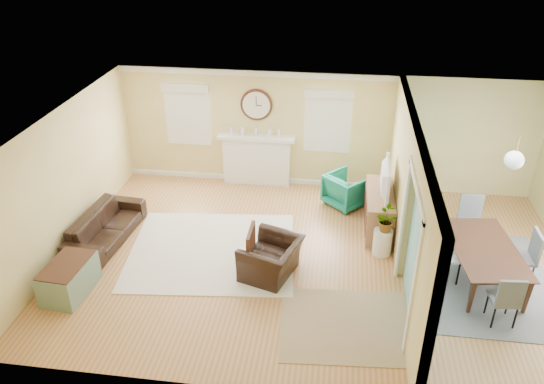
% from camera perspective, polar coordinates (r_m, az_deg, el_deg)
% --- Properties ---
extents(floor, '(9.00, 9.00, 0.00)m').
position_cam_1_polar(floor, '(9.66, 4.50, -7.42)').
color(floor, olive).
rests_on(floor, ground).
extents(wall_back, '(9.00, 0.02, 2.60)m').
position_cam_1_polar(wall_back, '(11.67, 5.72, 6.50)').
color(wall_back, tan).
rests_on(wall_back, ground).
extents(wall_front, '(9.00, 0.02, 2.60)m').
position_cam_1_polar(wall_front, '(6.51, 3.16, -13.62)').
color(wall_front, tan).
rests_on(wall_front, ground).
extents(wall_left, '(0.02, 6.00, 2.60)m').
position_cam_1_polar(wall_left, '(10.16, -21.40, 1.04)').
color(wall_left, tan).
rests_on(wall_left, ground).
extents(ceiling, '(9.00, 6.00, 0.02)m').
position_cam_1_polar(ceiling, '(8.40, 5.18, 7.07)').
color(ceiling, white).
rests_on(ceiling, wall_back).
extents(partition, '(0.17, 6.00, 2.60)m').
position_cam_1_polar(partition, '(9.25, 14.31, -0.13)').
color(partition, tan).
rests_on(partition, ground).
extents(fireplace, '(1.70, 0.30, 1.17)m').
position_cam_1_polar(fireplace, '(11.97, -1.66, 3.56)').
color(fireplace, white).
rests_on(fireplace, ground).
extents(wall_clock, '(0.70, 0.07, 0.70)m').
position_cam_1_polar(wall_clock, '(11.58, -1.68, 9.36)').
color(wall_clock, '#4F291A').
rests_on(wall_clock, wall_back).
extents(window_left, '(1.05, 0.13, 1.42)m').
position_cam_1_polar(window_left, '(11.97, -9.11, 8.69)').
color(window_left, white).
rests_on(window_left, wall_back).
extents(window_right, '(1.05, 0.13, 1.42)m').
position_cam_1_polar(window_right, '(11.49, 6.05, 8.05)').
color(window_right, white).
rests_on(window_right, wall_back).
extents(pendant, '(0.30, 0.30, 0.55)m').
position_cam_1_polar(pendant, '(8.97, 24.59, 3.13)').
color(pendant, gold).
rests_on(pendant, ceiling).
extents(rug_cream, '(3.25, 2.89, 0.02)m').
position_cam_1_polar(rug_cream, '(9.95, -6.45, -6.26)').
color(rug_cream, silver).
rests_on(rug_cream, floor).
extents(rug_jute, '(2.13, 1.80, 0.01)m').
position_cam_1_polar(rug_jute, '(8.43, 7.98, -13.97)').
color(rug_jute, tan).
rests_on(rug_jute, floor).
extents(rug_grey, '(2.35, 2.94, 0.01)m').
position_cam_1_polar(rug_grey, '(9.87, 21.44, -8.71)').
color(rug_grey, slate).
rests_on(rug_grey, floor).
extents(sofa, '(0.93, 2.03, 0.58)m').
position_cam_1_polar(sofa, '(10.54, -17.47, -3.55)').
color(sofa, black).
rests_on(sofa, floor).
extents(eames_chair, '(1.14, 1.23, 0.65)m').
position_cam_1_polar(eames_chair, '(9.14, -0.08, -7.15)').
color(eames_chair, black).
rests_on(eames_chair, floor).
extents(green_chair, '(1.08, 1.08, 0.71)m').
position_cam_1_polar(green_chair, '(11.28, 7.98, 0.22)').
color(green_chair, '#027859').
rests_on(green_chair, floor).
extents(trunk, '(0.67, 1.02, 0.57)m').
position_cam_1_polar(trunk, '(9.38, -21.00, -8.66)').
color(trunk, gray).
rests_on(trunk, floor).
extents(credenza, '(0.52, 1.52, 0.80)m').
position_cam_1_polar(credenza, '(10.55, 11.40, -1.98)').
color(credenza, '#98734A').
rests_on(credenza, floor).
extents(tv, '(0.17, 1.08, 0.62)m').
position_cam_1_polar(tv, '(10.21, 11.68, 1.46)').
color(tv, black).
rests_on(tv, credenza).
extents(garden_stool, '(0.34, 0.34, 0.50)m').
position_cam_1_polar(garden_stool, '(9.90, 11.78, -5.27)').
color(garden_stool, white).
rests_on(garden_stool, floor).
extents(potted_plant, '(0.49, 0.52, 0.45)m').
position_cam_1_polar(potted_plant, '(9.64, 12.06, -2.93)').
color(potted_plant, '#337F33').
rests_on(potted_plant, garden_stool).
extents(dining_table, '(1.26, 1.99, 0.66)m').
position_cam_1_polar(dining_table, '(9.69, 21.77, -7.18)').
color(dining_table, '#4F291A').
rests_on(dining_table, floor).
extents(dining_chair_n, '(0.43, 0.43, 0.95)m').
position_cam_1_polar(dining_chair_n, '(10.48, 20.67, -2.60)').
color(dining_chair_n, slate).
rests_on(dining_chair_n, floor).
extents(dining_chair_s, '(0.44, 0.44, 0.91)m').
position_cam_1_polar(dining_chair_s, '(8.80, 23.78, -9.99)').
color(dining_chair_s, slate).
rests_on(dining_chair_s, floor).
extents(dining_chair_w, '(0.56, 0.56, 1.03)m').
position_cam_1_polar(dining_chair_w, '(9.32, 18.28, -5.92)').
color(dining_chair_w, white).
rests_on(dining_chair_w, floor).
extents(dining_chair_e, '(0.43, 0.43, 0.97)m').
position_cam_1_polar(dining_chair_e, '(9.78, 25.33, -5.91)').
color(dining_chair_e, slate).
rests_on(dining_chair_e, floor).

